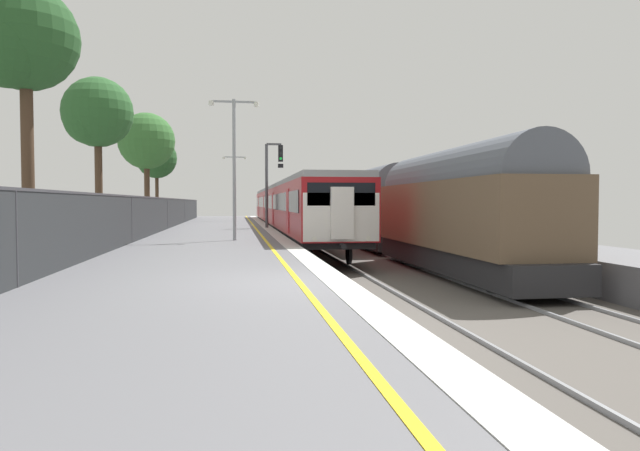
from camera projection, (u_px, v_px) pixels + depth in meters
name	position (u px, v px, depth m)	size (l,w,h in m)	color
ground	(447.00, 309.00, 11.59)	(17.40, 110.00, 1.21)	slate
commuter_train_at_platform	(288.00, 206.00, 40.38)	(2.83, 41.64, 3.81)	maroon
freight_train_adjacent_track	(371.00, 205.00, 32.83)	(2.60, 38.49, 4.35)	#232326
signal_gantry	(271.00, 175.00, 35.06)	(1.10, 0.24, 5.12)	#47474C
platform_lamp_mid	(234.00, 157.00, 23.33)	(2.00, 0.20, 5.68)	#93999E
platform_lamp_far	(235.00, 182.00, 48.65)	(2.00, 0.20, 5.45)	#93999E
platform_back_fence	(16.00, 235.00, 10.35)	(0.07, 99.00, 1.80)	#282B2D
background_tree_left	(146.00, 142.00, 42.86)	(4.17, 4.17, 8.19)	#473323
background_tree_centre	(96.00, 115.00, 29.67)	(3.58, 3.58, 7.97)	#473323
background_tree_right	(20.00, 42.00, 17.99)	(3.28, 3.40, 8.34)	#473323
background_tree_back	(157.00, 159.00, 49.27)	(3.41, 3.41, 7.01)	#473323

